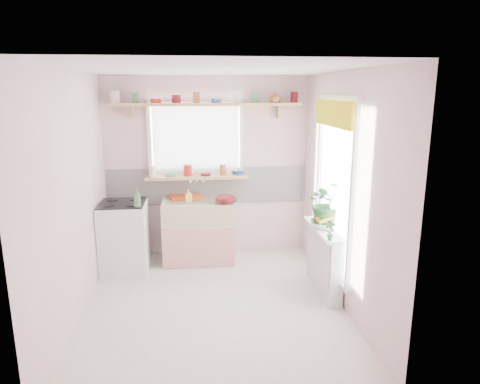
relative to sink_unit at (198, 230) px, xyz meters
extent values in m
plane|color=silver|center=(0.15, -1.29, -0.43)|extent=(3.20, 3.20, 0.00)
plane|color=white|center=(0.15, -1.29, 2.07)|extent=(3.20, 3.20, 0.00)
plane|color=silver|center=(0.15, 0.31, 0.82)|extent=(2.80, 0.00, 2.80)
plane|color=silver|center=(0.15, -2.89, 0.82)|extent=(2.80, 0.00, 2.80)
plane|color=silver|center=(-1.25, -1.29, 0.82)|extent=(0.00, 3.20, 3.20)
plane|color=silver|center=(1.55, -1.29, 0.82)|extent=(0.00, 3.20, 3.20)
cube|color=white|center=(0.15, 0.29, 0.57)|extent=(2.74, 0.03, 0.50)
cube|color=pink|center=(0.15, 0.29, 0.37)|extent=(2.74, 0.02, 0.12)
cube|color=white|center=(0.00, 0.30, 1.22)|extent=(1.20, 0.01, 1.00)
cube|color=white|center=(0.00, 0.24, 1.22)|extent=(1.15, 0.02, 0.95)
cube|color=white|center=(1.54, -1.09, 0.82)|extent=(0.01, 1.10, 1.90)
cube|color=yellow|center=(1.46, -1.09, 1.63)|extent=(0.03, 1.20, 0.28)
cube|color=white|center=(0.00, 0.01, -0.16)|extent=(0.85, 0.55, 0.55)
cube|color=#D54B3E|center=(0.00, -0.27, -0.16)|extent=(0.95, 0.02, 0.53)
cube|color=beige|center=(0.00, 0.01, 0.27)|extent=(0.95, 0.55, 0.30)
cylinder|color=silver|center=(0.00, 0.26, 0.67)|extent=(0.03, 0.22, 0.03)
cube|color=white|center=(-0.95, -0.24, 0.02)|extent=(0.58, 0.58, 0.90)
cube|color=black|center=(-0.95, -0.24, 0.47)|extent=(0.56, 0.56, 0.02)
cylinder|color=black|center=(-1.09, -0.38, 0.49)|extent=(0.14, 0.14, 0.01)
cylinder|color=black|center=(-0.81, -0.38, 0.49)|extent=(0.14, 0.14, 0.01)
cylinder|color=black|center=(-1.09, -0.10, 0.49)|extent=(0.14, 0.14, 0.01)
cylinder|color=black|center=(-0.81, -0.10, 0.49)|extent=(0.14, 0.14, 0.01)
cube|color=white|center=(1.45, -1.09, -0.06)|extent=(0.15, 0.90, 0.75)
cube|color=white|center=(1.42, -1.09, 0.33)|extent=(0.22, 0.95, 0.03)
cube|color=tan|center=(0.00, 0.19, 0.71)|extent=(1.40, 0.22, 0.04)
cube|color=tan|center=(0.15, 0.18, 1.69)|extent=(2.52, 0.24, 0.04)
cylinder|color=silver|center=(-1.03, 0.18, 1.77)|extent=(0.11, 0.11, 0.12)
cylinder|color=#3F7F4C|center=(-0.77, 0.18, 1.77)|extent=(0.11, 0.11, 0.12)
cylinder|color=red|center=(-0.51, 0.18, 1.74)|extent=(0.11, 0.11, 0.06)
cylinder|color=#590F14|center=(-0.24, 0.18, 1.77)|extent=(0.11, 0.11, 0.12)
cylinder|color=#A55133|center=(0.02, 0.18, 1.77)|extent=(0.11, 0.11, 0.12)
cylinder|color=#3359A5|center=(0.28, 0.18, 1.74)|extent=(0.11, 0.11, 0.06)
cylinder|color=silver|center=(0.54, 0.18, 1.77)|extent=(0.11, 0.11, 0.12)
cylinder|color=#3F7F4C|center=(0.81, 0.18, 1.77)|extent=(0.11, 0.11, 0.12)
cylinder|color=red|center=(1.07, 0.18, 1.74)|extent=(0.11, 0.11, 0.06)
cylinder|color=#590F14|center=(1.33, 0.18, 1.77)|extent=(0.11, 0.11, 0.12)
cylinder|color=silver|center=(-0.62, 0.19, 0.79)|extent=(0.11, 0.11, 0.12)
cylinder|color=#3F7F4C|center=(-0.37, 0.19, 0.79)|extent=(0.11, 0.11, 0.12)
cylinder|color=red|center=(-0.12, 0.19, 0.76)|extent=(0.11, 0.11, 0.06)
cylinder|color=#590F14|center=(0.12, 0.19, 0.79)|extent=(0.11, 0.11, 0.12)
cylinder|color=#A55133|center=(0.37, 0.19, 0.79)|extent=(0.11, 0.11, 0.12)
cylinder|color=#3359A5|center=(0.62, 0.19, 0.76)|extent=(0.11, 0.11, 0.06)
cube|color=#E74A14|center=(-0.17, 0.21, 0.44)|extent=(0.48, 0.40, 0.04)
ellipsoid|color=#510D10|center=(0.37, -0.19, 0.48)|extent=(0.38, 0.38, 0.13)
imported|color=#275E25|center=(1.48, -0.99, 0.61)|extent=(0.52, 0.46, 0.53)
imported|color=silver|center=(1.42, -1.08, 0.38)|extent=(0.40, 0.40, 0.08)
imported|color=#2A6127|center=(1.36, -1.49, 0.45)|extent=(0.13, 0.11, 0.21)
imported|color=#F8FC70|center=(-0.11, -0.04, 0.50)|extent=(0.09, 0.09, 0.17)
imported|color=beige|center=(-0.10, 0.25, 0.78)|extent=(0.14, 0.14, 0.10)
imported|color=#2D4592|center=(0.57, 0.25, 0.76)|extent=(0.20, 0.20, 0.06)
imported|color=#95572D|center=(1.06, 0.12, 1.78)|extent=(0.18, 0.18, 0.15)
imported|color=#44884C|center=(-0.73, -0.46, 0.60)|extent=(0.11, 0.11, 0.22)
sphere|color=#FF5D15|center=(1.42, -1.08, 0.44)|extent=(0.08, 0.08, 0.08)
sphere|color=#FF5D15|center=(1.48, -1.05, 0.44)|extent=(0.08, 0.08, 0.08)
sphere|color=#FF5D15|center=(1.37, -1.06, 0.44)|extent=(0.08, 0.08, 0.08)
cylinder|color=yellow|center=(1.44, -1.13, 0.45)|extent=(0.18, 0.04, 0.10)
camera|label=1|loc=(-0.01, -5.60, 1.86)|focal=32.00mm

